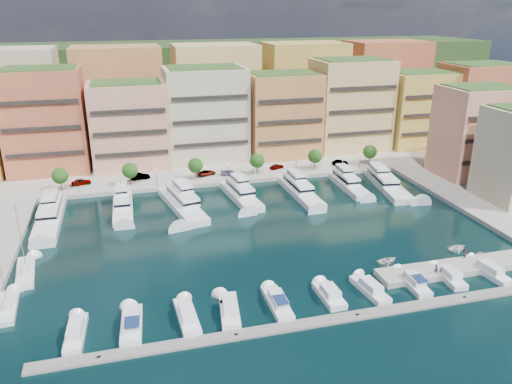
# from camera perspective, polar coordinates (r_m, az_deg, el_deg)

# --- Properties ---
(ground) EXTENTS (400.00, 400.00, 0.00)m
(ground) POSITION_cam_1_polar(r_m,az_deg,el_deg) (98.43, 0.68, -4.92)
(ground) COLOR black
(ground) RESTS_ON ground
(north_quay) EXTENTS (220.00, 64.00, 2.00)m
(north_quay) POSITION_cam_1_polar(r_m,az_deg,el_deg) (155.38, -5.48, 4.65)
(north_quay) COLOR #9E998E
(north_quay) RESTS_ON ground
(hillside) EXTENTS (240.00, 40.00, 58.00)m
(hillside) POSITION_cam_1_polar(r_m,az_deg,el_deg) (201.52, -7.82, 8.24)
(hillside) COLOR #1D3716
(hillside) RESTS_ON ground
(south_pontoon) EXTENTS (72.00, 2.20, 0.35)m
(south_pontoon) POSITION_cam_1_polar(r_m,az_deg,el_deg) (72.94, 4.88, -15.02)
(south_pontoon) COLOR gray
(south_pontoon) RESTS_ON ground
(finger_pier) EXTENTS (32.00, 5.00, 2.00)m
(finger_pier) POSITION_cam_1_polar(r_m,az_deg,el_deg) (93.53, 22.76, -8.11)
(finger_pier) COLOR #9E998E
(finger_pier) RESTS_ON ground
(apartment_1) EXTENTS (20.00, 16.50, 26.80)m
(apartment_1) POSITION_cam_1_polar(r_m,az_deg,el_deg) (141.79, -22.91, 7.55)
(apartment_1) COLOR #C26E40
(apartment_1) RESTS_ON north_quay
(apartment_2) EXTENTS (20.00, 15.50, 22.80)m
(apartment_2) POSITION_cam_1_polar(r_m,az_deg,el_deg) (138.84, -14.26, 7.44)
(apartment_2) COLOR #F0A286
(apartment_2) RESTS_ON north_quay
(apartment_3) EXTENTS (22.00, 16.50, 25.80)m
(apartment_3) POSITION_cam_1_polar(r_m,az_deg,el_deg) (142.19, -5.78, 8.88)
(apartment_3) COLOR beige
(apartment_3) RESTS_ON north_quay
(apartment_4) EXTENTS (20.00, 15.50, 23.80)m
(apartment_4) POSITION_cam_1_polar(r_m,az_deg,el_deg) (145.53, 3.04, 8.82)
(apartment_4) COLOR tan
(apartment_4) RESTS_ON north_quay
(apartment_5) EXTENTS (22.00, 16.50, 26.80)m
(apartment_5) POSITION_cam_1_polar(r_m,az_deg,el_deg) (155.11, 10.70, 9.80)
(apartment_5) COLOR #DABB73
(apartment_5) RESTS_ON north_quay
(apartment_6) EXTENTS (20.00, 15.50, 22.80)m
(apartment_6) POSITION_cam_1_polar(r_m,az_deg,el_deg) (164.37, 18.00, 9.04)
(apartment_6) COLOR #BD9445
(apartment_6) RESTS_ON north_quay
(apartment_7) EXTENTS (22.00, 16.50, 24.80)m
(apartment_7) POSITION_cam_1_polar(r_m,az_deg,el_deg) (174.18, 24.02, 9.22)
(apartment_7) COLOR #C26E40
(apartment_7) RESTS_ON north_quay
(apartment_east_a) EXTENTS (18.00, 14.50, 22.80)m
(apartment_east_a) POSITION_cam_1_polar(r_m,az_deg,el_deg) (139.42, 23.81, 6.37)
(apartment_east_a) COLOR #F0A286
(apartment_east_a) RESTS_ON east_quay
(backblock_0) EXTENTS (26.00, 18.00, 30.00)m
(backblock_0) POSITION_cam_1_polar(r_m,az_deg,el_deg) (164.66, -25.92, 9.33)
(backblock_0) COLOR beige
(backblock_0) RESTS_ON north_quay
(backblock_1) EXTENTS (26.00, 18.00, 30.00)m
(backblock_1) POSITION_cam_1_polar(r_m,az_deg,el_deg) (161.72, -15.33, 10.47)
(backblock_1) COLOR tan
(backblock_1) RESTS_ON north_quay
(backblock_2) EXTENTS (26.00, 18.00, 30.00)m
(backblock_2) POSITION_cam_1_polar(r_m,az_deg,el_deg) (164.29, -4.64, 11.27)
(backblock_2) COLOR #DABB73
(backblock_2) RESTS_ON north_quay
(backblock_3) EXTENTS (26.00, 18.00, 30.00)m
(backblock_3) POSITION_cam_1_polar(r_m,az_deg,el_deg) (172.14, 5.43, 11.67)
(backblock_3) COLOR #BD9445
(backblock_3) RESTS_ON north_quay
(backblock_4) EXTENTS (26.00, 18.00, 30.00)m
(backblock_4) POSITION_cam_1_polar(r_m,az_deg,el_deg) (184.59, 14.40, 11.73)
(backblock_4) COLOR #C26E40
(backblock_4) RESTS_ON north_quay
(tree_0) EXTENTS (3.80, 3.80, 5.65)m
(tree_0) POSITION_cam_1_polar(r_m,az_deg,el_deg) (125.87, -21.50, 1.71)
(tree_0) COLOR #473323
(tree_0) RESTS_ON north_quay
(tree_1) EXTENTS (3.80, 3.80, 5.65)m
(tree_1) POSITION_cam_1_polar(r_m,az_deg,el_deg) (124.85, -14.22, 2.39)
(tree_1) COLOR #473323
(tree_1) RESTS_ON north_quay
(tree_2) EXTENTS (3.80, 3.80, 5.65)m
(tree_2) POSITION_cam_1_polar(r_m,az_deg,el_deg) (125.87, -6.94, 3.02)
(tree_2) COLOR #473323
(tree_2) RESTS_ON north_quay
(tree_3) EXTENTS (3.80, 3.80, 5.65)m
(tree_3) POSITION_cam_1_polar(r_m,az_deg,el_deg) (128.89, 0.12, 3.60)
(tree_3) COLOR #473323
(tree_3) RESTS_ON north_quay
(tree_4) EXTENTS (3.80, 3.80, 5.65)m
(tree_4) POSITION_cam_1_polar(r_m,az_deg,el_deg) (133.76, 6.78, 4.09)
(tree_4) COLOR #473323
(tree_4) RESTS_ON north_quay
(tree_5) EXTENTS (3.80, 3.80, 5.65)m
(tree_5) POSITION_cam_1_polar(r_m,az_deg,el_deg) (140.30, 12.89, 4.49)
(tree_5) COLOR #473323
(tree_5) RESTS_ON north_quay
(lamppost_0) EXTENTS (0.30, 0.30, 4.20)m
(lamppost_0) POSITION_cam_1_polar(r_m,az_deg,el_deg) (123.53, -19.71, 1.15)
(lamppost_0) COLOR black
(lamppost_0) RESTS_ON north_quay
(lamppost_1) EXTENTS (0.30, 0.30, 4.20)m
(lamppost_1) POSITION_cam_1_polar(r_m,az_deg,el_deg) (123.09, -11.37, 1.91)
(lamppost_1) COLOR black
(lamppost_1) RESTS_ON north_quay
(lamppost_2) EXTENTS (0.30, 0.30, 4.20)m
(lamppost_2) POSITION_cam_1_polar(r_m,az_deg,el_deg) (125.27, -3.14, 2.62)
(lamppost_2) COLOR black
(lamppost_2) RESTS_ON north_quay
(lamppost_3) EXTENTS (0.30, 0.30, 4.20)m
(lamppost_3) POSITION_cam_1_polar(r_m,az_deg,el_deg) (129.92, 4.66, 3.24)
(lamppost_3) COLOR black
(lamppost_3) RESTS_ON north_quay
(lamppost_4) EXTENTS (0.30, 0.30, 4.20)m
(lamppost_4) POSITION_cam_1_polar(r_m,az_deg,el_deg) (136.80, 11.81, 3.76)
(lamppost_4) COLOR black
(lamppost_4) RESTS_ON north_quay
(yacht_0) EXTENTS (4.85, 23.14, 7.30)m
(yacht_0) POSITION_cam_1_polar(r_m,az_deg,el_deg) (113.09, -22.48, -2.42)
(yacht_0) COLOR white
(yacht_0) RESTS_ON ground
(yacht_1) EXTENTS (4.43, 18.58, 7.30)m
(yacht_1) POSITION_cam_1_polar(r_m,az_deg,el_deg) (113.79, -14.97, -1.43)
(yacht_1) COLOR white
(yacht_1) RESTS_ON ground
(yacht_2) EXTENTS (9.13, 23.12, 7.30)m
(yacht_2) POSITION_cam_1_polar(r_m,az_deg,el_deg) (112.52, -8.50, -1.12)
(yacht_2) COLOR white
(yacht_2) RESTS_ON ground
(yacht_3) EXTENTS (6.66, 18.88, 7.30)m
(yacht_3) POSITION_cam_1_polar(r_m,az_deg,el_deg) (116.39, -1.80, -0.15)
(yacht_3) COLOR white
(yacht_3) RESTS_ON ground
(yacht_4) EXTENTS (5.03, 21.14, 7.30)m
(yacht_4) POSITION_cam_1_polar(r_m,az_deg,el_deg) (119.14, 4.99, 0.22)
(yacht_4) COLOR white
(yacht_4) RESTS_ON ground
(yacht_5) EXTENTS (4.44, 17.83, 7.30)m
(yacht_5) POSITION_cam_1_polar(r_m,az_deg,el_deg) (125.33, 10.45, 1.05)
(yacht_5) COLOR white
(yacht_5) RESTS_ON ground
(yacht_6) EXTENTS (8.40, 23.14, 7.30)m
(yacht_6) POSITION_cam_1_polar(r_m,az_deg,el_deg) (127.60, 14.64, 1.06)
(yacht_6) COLOR white
(yacht_6) RESTS_ON ground
(cruiser_0) EXTENTS (2.89, 8.63, 2.55)m
(cruiser_0) POSITION_cam_1_polar(r_m,az_deg,el_deg) (74.48, -19.90, -15.00)
(cruiser_0) COLOR white
(cruiser_0) RESTS_ON ground
(cruiser_1) EXTENTS (3.42, 9.18, 2.66)m
(cruiser_1) POSITION_cam_1_polar(r_m,az_deg,el_deg) (73.90, -14.03, -14.57)
(cruiser_1) COLOR white
(cruiser_1) RESTS_ON ground
(cruiser_2) EXTENTS (3.02, 9.28, 2.55)m
(cruiser_2) POSITION_cam_1_polar(r_m,az_deg,el_deg) (74.16, -7.86, -13.97)
(cruiser_2) COLOR white
(cruiser_2) RESTS_ON ground
(cruiser_3) EXTENTS (3.79, 9.11, 2.55)m
(cruiser_3) POSITION_cam_1_polar(r_m,az_deg,el_deg) (74.92, -3.03, -13.39)
(cruiser_3) COLOR white
(cruiser_3) RESTS_ON ground
(cruiser_4) EXTENTS (2.60, 8.98, 2.66)m
(cruiser_4) POSITION_cam_1_polar(r_m,az_deg,el_deg) (76.43, 2.49, -12.60)
(cruiser_4) COLOR white
(cruiser_4) RESTS_ON ground
(cruiser_5) EXTENTS (2.94, 7.35, 2.55)m
(cruiser_5) POSITION_cam_1_polar(r_m,az_deg,el_deg) (79.03, 8.39, -11.62)
(cruiser_5) COLOR white
(cruiser_5) RESTS_ON ground
(cruiser_6) EXTENTS (3.42, 8.57, 2.55)m
(cruiser_6) POSITION_cam_1_polar(r_m,az_deg,el_deg) (81.70, 12.91, -10.80)
(cruiser_6) COLOR white
(cruiser_6) RESTS_ON ground
(cruiser_7) EXTENTS (2.77, 8.29, 2.66)m
(cruiser_7) POSITION_cam_1_polar(r_m,az_deg,el_deg) (85.19, 17.53, -9.87)
(cruiser_7) COLOR white
(cruiser_7) RESTS_ON ground
(cruiser_8) EXTENTS (2.96, 7.32, 2.55)m
(cruiser_8) POSITION_cam_1_polar(r_m,az_deg,el_deg) (88.76, 21.26, -9.08)
(cruiser_8) COLOR white
(cruiser_8) RESTS_ON ground
(cruiser_9) EXTENTS (3.23, 9.21, 2.55)m
(cruiser_9) POSITION_cam_1_polar(r_m,az_deg,el_deg) (93.08, 25.04, -8.24)
(cruiser_9) COLOR white
(cruiser_9) RESTS_ON ground
(sailboat_1) EXTENTS (4.00, 11.14, 13.20)m
(sailboat_1) POSITION_cam_1_polar(r_m,az_deg,el_deg) (92.98, -24.83, -8.41)
(sailboat_1) COLOR white
(sailboat_1) RESTS_ON ground
(sailboat_0) EXTENTS (3.46, 9.16, 13.20)m
(sailboat_0) POSITION_cam_1_polar(r_m,az_deg,el_deg) (84.13, -26.59, -11.85)
(sailboat_0) COLOR white
(sailboat_0) RESTS_ON ground
(tender_0) EXTENTS (4.63, 3.87, 0.82)m
(tender_0) POSITION_cam_1_polar(r_m,az_deg,el_deg) (91.07, 14.81, -7.61)
(tender_0) COLOR silver
(tender_0) RESTS_ON ground
(tender_3) EXTENTS (1.92, 1.75, 0.86)m
(tender_3) POSITION_cam_1_polar(r_m,az_deg,el_deg) (99.13, 24.19, -6.41)
(tender_3) COLOR #F2EAB9
(tender_3) RESTS_ON ground
(tender_1) EXTENTS (1.78, 1.68, 0.74)m
(tender_1) POSITION_cam_1_polar(r_m,az_deg,el_deg) (92.81, 19.32, -7.60)
(tender_1) COLOR #C0B593
(tender_1) RESTS_ON ground
(tender_2) EXTENTS (4.39, 3.60, 0.79)m
(tender_2) POSITION_cam_1_polar(r_m,az_deg,el_deg) (99.65, 22.04, -5.96)
(tender_2) COLOR white
(tender_2) RESTS_ON ground
(car_0) EXTENTS (4.85, 2.93, 1.55)m
(car_0) POSITION_cam_1_polar(r_m,az_deg,el_deg) (129.52, -19.35, 1.10)
(car_0) COLOR gray
(car_0) RESTS_ON north_quay
(car_1) EXTENTS (5.11, 2.22, 1.64)m
(car_1) POSITION_cam_1_polar(r_m,az_deg,el_deg) (129.44, -13.14, 1.76)
(car_1) COLOR gray
(car_1) RESTS_ON north_quay
(car_2) EXTENTS (5.43, 4.01, 1.37)m
(car_2) POSITION_cam_1_polar(r_m,az_deg,el_deg) (129.78, -5.66, 2.20)
(car_2) COLOR gray
(car_2) RESTS_ON north_quay
(car_3) EXTENTS (5.16, 3.44, 1.39)m
(car_3) POSITION_cam_1_polar(r_m,az_deg,el_deg) (129.20, -2.99, 2.19)
(car_3) COLOR gray
(car_3) RESTS_ON north_quay
(car_4) EXTENTS (4.38, 3.10, 1.39)m
(car_4) POSITION_cam_1_polar(r_m,az_deg,el_deg) (134.46, 2.39, 2.94)
(car_4) COLOR gray
(car_4) RESTS_ON north_quay
(car_5) EXTENTS (4.40, 1.59, 1.44)m
(car_5) POSITION_cam_1_polar(r_m,az_deg,el_deg) (139.59, 9.59, 3.35)
(car_5) COLOR gray
(car_5) RESTS_ON north_quay
(person_0) EXTENTS (0.47, 0.67, 1.73)m
(person_0) POSITION_cam_1_polar(r_m,az_deg,el_deg) (87.77, 19.90, -8.25)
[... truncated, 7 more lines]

